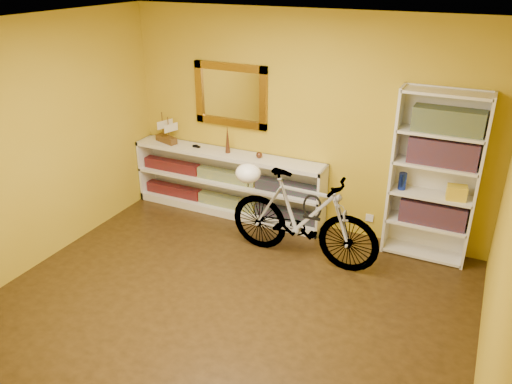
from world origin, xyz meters
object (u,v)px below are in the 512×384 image
at_px(bicycle, 303,218).
at_px(helmet, 248,173).
at_px(console_unit, 228,183).
at_px(bookcase, 434,178).

relative_size(bicycle, helmet, 6.10).
bearing_deg(console_unit, bicycle, -26.95).
distance_m(console_unit, bookcase, 2.56).
height_order(console_unit, bookcase, bookcase).
height_order(bookcase, helmet, bookcase).
relative_size(bookcase, bicycle, 1.08).
relative_size(console_unit, helmet, 9.02).
distance_m(bookcase, bicycle, 1.46).
bearing_deg(bookcase, console_unit, -179.43).
distance_m(console_unit, bicycle, 1.44).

